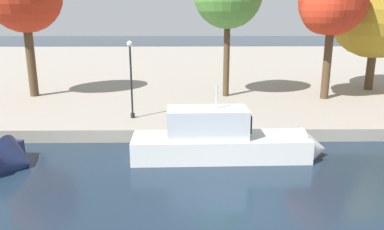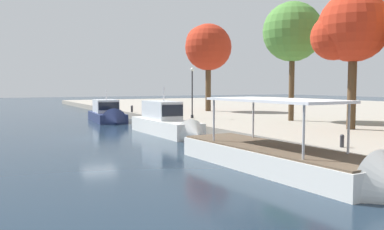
# 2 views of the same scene
# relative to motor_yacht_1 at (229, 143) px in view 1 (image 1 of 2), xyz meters

# --- Properties ---
(ground_plane) EXTENTS (220.00, 220.00, 0.00)m
(ground_plane) POSITION_rel_motor_yacht_1_xyz_m (-0.42, -5.32, -0.81)
(ground_plane) COLOR #192838
(dock_promenade) EXTENTS (120.00, 55.00, 0.74)m
(dock_promenade) POSITION_rel_motor_yacht_1_xyz_m (-0.42, 29.91, -0.43)
(dock_promenade) COLOR gray
(dock_promenade) RESTS_ON ground_plane
(motor_yacht_1) EXTENTS (9.93, 2.51, 4.45)m
(motor_yacht_1) POSITION_rel_motor_yacht_1_xyz_m (0.00, 0.00, 0.00)
(motor_yacht_1) COLOR silver
(motor_yacht_1) RESTS_ON ground_plane
(lamp_post) EXTENTS (0.35, 0.35, 4.82)m
(lamp_post) POSITION_rel_motor_yacht_1_xyz_m (-5.59, 5.06, 2.66)
(lamp_post) COLOR black
(lamp_post) RESTS_ON dock_promenade
(tree_0) EXTENTS (7.95, 7.95, 10.66)m
(tree_0) POSITION_rel_motor_yacht_1_xyz_m (13.74, 14.18, 6.65)
(tree_0) COLOR #4C3823
(tree_0) RESTS_ON dock_promenade
(tree_1) EXTENTS (5.00, 5.10, 9.74)m
(tree_1) POSITION_rel_motor_yacht_1_xyz_m (8.37, 10.28, 7.04)
(tree_1) COLOR #4C3823
(tree_1) RESTS_ON dock_promenade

